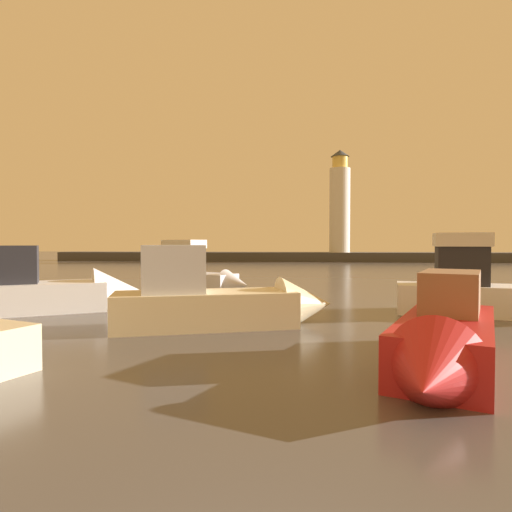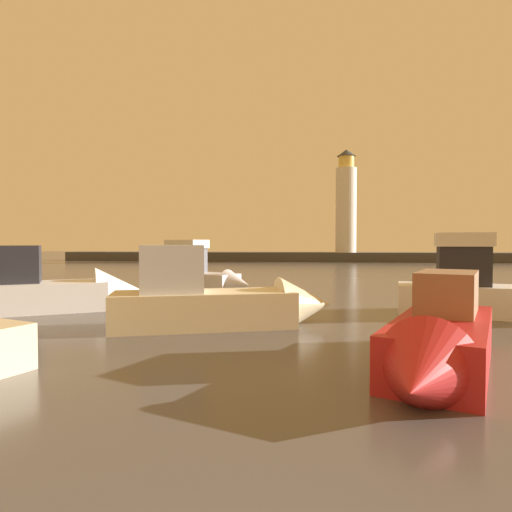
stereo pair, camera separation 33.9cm
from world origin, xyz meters
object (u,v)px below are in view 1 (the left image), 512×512
at_px(motorboat_2, 228,301).
at_px(motorboat_0, 444,342).
at_px(motorboat_1, 49,291).
at_px(motorboat_4, 198,275).
at_px(motorboat_3, 505,292).
at_px(mooring_buoy, 461,289).
at_px(lighthouse, 340,204).

bearing_deg(motorboat_2, motorboat_0, -41.70).
bearing_deg(motorboat_0, motorboat_1, 151.33).
relative_size(motorboat_1, motorboat_4, 1.26).
bearing_deg(motorboat_3, mooring_buoy, 87.09).
distance_m(motorboat_4, mooring_buoy, 14.65).
xyz_separation_m(motorboat_1, motorboat_2, (8.34, -2.57, 0.02)).
xyz_separation_m(motorboat_0, motorboat_3, (5.12, 8.37, 0.23)).
xyz_separation_m(motorboat_2, motorboat_3, (10.90, 3.22, 0.08)).
xyz_separation_m(motorboat_0, mooring_buoy, (5.40, 13.86, -0.26)).
xyz_separation_m(motorboat_2, motorboat_4, (-3.41, 9.85, 0.15)).
xyz_separation_m(motorboat_2, mooring_buoy, (11.18, 8.70, -0.42)).
bearing_deg(motorboat_0, mooring_buoy, 68.73).
bearing_deg(motorboat_2, motorboat_4, 109.09).
relative_size(motorboat_1, motorboat_3, 1.01).
distance_m(motorboat_1, motorboat_3, 19.25).
height_order(motorboat_2, mooring_buoy, motorboat_2).
bearing_deg(lighthouse, mooring_buoy, -87.48).
xyz_separation_m(lighthouse, motorboat_1, (-17.46, -52.91, -8.43)).
height_order(motorboat_2, motorboat_4, motorboat_4).
relative_size(motorboat_2, motorboat_3, 0.96).
bearing_deg(motorboat_3, motorboat_1, -178.07).
bearing_deg(motorboat_4, motorboat_0, -58.50).
bearing_deg(motorboat_1, motorboat_2, -17.11).
height_order(motorboat_0, motorboat_3, motorboat_3).
distance_m(lighthouse, mooring_buoy, 47.64).
distance_m(lighthouse, motorboat_2, 56.85).
xyz_separation_m(motorboat_1, motorboat_4, (4.93, 7.29, 0.17)).
xyz_separation_m(motorboat_3, motorboat_4, (-14.31, 6.64, 0.07)).
relative_size(motorboat_0, mooring_buoy, 7.12).
bearing_deg(mooring_buoy, motorboat_2, -142.10).
bearing_deg(motorboat_2, motorboat_3, 16.43).
relative_size(lighthouse, motorboat_1, 1.94).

